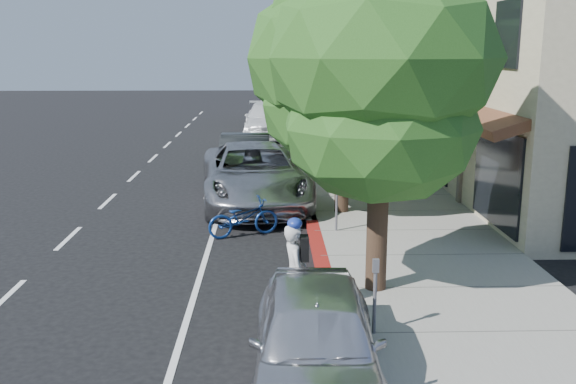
{
  "coord_description": "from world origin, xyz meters",
  "views": [
    {
      "loc": [
        -1.12,
        -13.61,
        4.67
      ],
      "look_at": [
        -0.7,
        1.15,
        1.35
      ],
      "focal_mm": 40.0,
      "sensor_mm": 36.0,
      "label": 1
    }
  ],
  "objects_px": {
    "street_tree_0": "(382,64)",
    "white_pickup": "(268,120)",
    "silver_suv": "(254,175)",
    "street_tree_3": "(314,54)",
    "near_car_a": "(316,341)",
    "dark_sedan": "(245,158)",
    "cyclist": "(295,272)",
    "pedestrian": "(371,171)",
    "street_tree_1": "(344,62)",
    "street_tree_2": "(325,53)",
    "dark_suv_far": "(273,111)",
    "street_tree_5": "(301,50)",
    "bicycle": "(243,218)",
    "street_tree_4": "(307,42)"
  },
  "relations": [
    {
      "from": "street_tree_4",
      "to": "pedestrian",
      "type": "distance_m",
      "value": 16.74
    },
    {
      "from": "street_tree_3",
      "to": "street_tree_1",
      "type": "bearing_deg",
      "value": -90.0
    },
    {
      "from": "dark_sedan",
      "to": "street_tree_1",
      "type": "bearing_deg",
      "value": -59.74
    },
    {
      "from": "street_tree_2",
      "to": "white_pickup",
      "type": "distance_m",
      "value": 11.78
    },
    {
      "from": "silver_suv",
      "to": "white_pickup",
      "type": "height_order",
      "value": "silver_suv"
    },
    {
      "from": "silver_suv",
      "to": "pedestrian",
      "type": "height_order",
      "value": "silver_suv"
    },
    {
      "from": "street_tree_1",
      "to": "street_tree_4",
      "type": "distance_m",
      "value": 18.01
    },
    {
      "from": "cyclist",
      "to": "dark_suv_far",
      "type": "xyz_separation_m",
      "value": [
        -0.21,
        29.71,
        -0.02
      ]
    },
    {
      "from": "street_tree_3",
      "to": "pedestrian",
      "type": "height_order",
      "value": "street_tree_3"
    },
    {
      "from": "street_tree_3",
      "to": "street_tree_2",
      "type": "bearing_deg",
      "value": -90.0
    },
    {
      "from": "street_tree_2",
      "to": "near_car_a",
      "type": "bearing_deg",
      "value": -95.16
    },
    {
      "from": "street_tree_1",
      "to": "pedestrian",
      "type": "height_order",
      "value": "street_tree_1"
    },
    {
      "from": "street_tree_3",
      "to": "near_car_a",
      "type": "relative_size",
      "value": 1.62
    },
    {
      "from": "street_tree_3",
      "to": "near_car_a",
      "type": "distance_m",
      "value": 21.85
    },
    {
      "from": "near_car_a",
      "to": "white_pickup",
      "type": "bearing_deg",
      "value": 93.69
    },
    {
      "from": "street_tree_3",
      "to": "street_tree_4",
      "type": "relative_size",
      "value": 0.92
    },
    {
      "from": "street_tree_5",
      "to": "pedestrian",
      "type": "height_order",
      "value": "street_tree_5"
    },
    {
      "from": "bicycle",
      "to": "pedestrian",
      "type": "bearing_deg",
      "value": -67.9
    },
    {
      "from": "bicycle",
      "to": "cyclist",
      "type": "bearing_deg",
      "value": 170.08
    },
    {
      "from": "silver_suv",
      "to": "pedestrian",
      "type": "bearing_deg",
      "value": -1.24
    },
    {
      "from": "street_tree_2",
      "to": "street_tree_5",
      "type": "distance_m",
      "value": 18.0
    },
    {
      "from": "street_tree_4",
      "to": "street_tree_0",
      "type": "bearing_deg",
      "value": -90.0
    },
    {
      "from": "street_tree_0",
      "to": "cyclist",
      "type": "bearing_deg",
      "value": -147.99
    },
    {
      "from": "dark_sedan",
      "to": "silver_suv",
      "type": "bearing_deg",
      "value": -83.26
    },
    {
      "from": "silver_suv",
      "to": "street_tree_2",
      "type": "bearing_deg",
      "value": 55.16
    },
    {
      "from": "street_tree_0",
      "to": "pedestrian",
      "type": "bearing_deg",
      "value": 81.84
    },
    {
      "from": "street_tree_2",
      "to": "pedestrian",
      "type": "relative_size",
      "value": 4.5
    },
    {
      "from": "dark_sedan",
      "to": "pedestrian",
      "type": "xyz_separation_m",
      "value": [
        4.03,
        -3.21,
        0.12
      ]
    },
    {
      "from": "dark_suv_far",
      "to": "pedestrian",
      "type": "distance_m",
      "value": 21.13
    },
    {
      "from": "bicycle",
      "to": "silver_suv",
      "type": "bearing_deg",
      "value": -25.48
    },
    {
      "from": "near_car_a",
      "to": "cyclist",
      "type": "bearing_deg",
      "value": 96.7
    },
    {
      "from": "pedestrian",
      "to": "dark_suv_far",
      "type": "bearing_deg",
      "value": -98.76
    },
    {
      "from": "street_tree_3",
      "to": "cyclist",
      "type": "distance_m",
      "value": 19.39
    },
    {
      "from": "street_tree_3",
      "to": "cyclist",
      "type": "bearing_deg",
      "value": -94.81
    },
    {
      "from": "street_tree_4",
      "to": "pedestrian",
      "type": "height_order",
      "value": "street_tree_4"
    },
    {
      "from": "street_tree_0",
      "to": "white_pickup",
      "type": "distance_m",
      "value": 23.36
    },
    {
      "from": "street_tree_1",
      "to": "street_tree_2",
      "type": "bearing_deg",
      "value": 90.0
    },
    {
      "from": "near_car_a",
      "to": "pedestrian",
      "type": "height_order",
      "value": "pedestrian"
    },
    {
      "from": "street_tree_3",
      "to": "cyclist",
      "type": "relative_size",
      "value": 4.18
    },
    {
      "from": "white_pickup",
      "to": "pedestrian",
      "type": "height_order",
      "value": "white_pickup"
    },
    {
      "from": "street_tree_0",
      "to": "street_tree_5",
      "type": "bearing_deg",
      "value": 90.0
    },
    {
      "from": "street_tree_1",
      "to": "dark_suv_far",
      "type": "height_order",
      "value": "street_tree_1"
    },
    {
      "from": "cyclist",
      "to": "dark_suv_far",
      "type": "bearing_deg",
      "value": -9.59
    },
    {
      "from": "street_tree_0",
      "to": "white_pickup",
      "type": "relative_size",
      "value": 1.17
    },
    {
      "from": "street_tree_1",
      "to": "dark_suv_far",
      "type": "distance_m",
      "value": 23.04
    },
    {
      "from": "bicycle",
      "to": "near_car_a",
      "type": "distance_m",
      "value": 7.68
    },
    {
      "from": "bicycle",
      "to": "white_pickup",
      "type": "bearing_deg",
      "value": -23.92
    },
    {
      "from": "street_tree_2",
      "to": "pedestrian",
      "type": "height_order",
      "value": "street_tree_2"
    },
    {
      "from": "street_tree_5",
      "to": "pedestrian",
      "type": "distance_m",
      "value": 22.53
    },
    {
      "from": "bicycle",
      "to": "pedestrian",
      "type": "distance_m",
      "value": 5.35
    }
  ]
}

